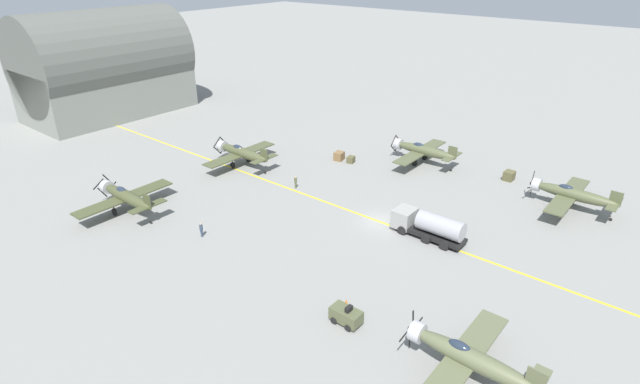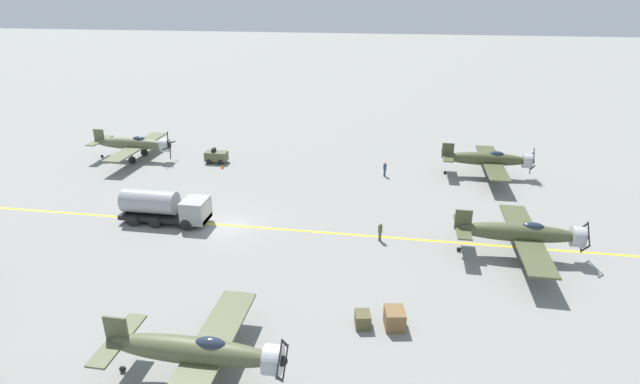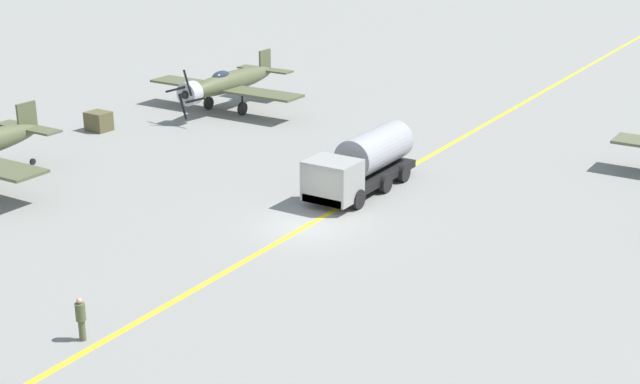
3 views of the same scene
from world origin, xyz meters
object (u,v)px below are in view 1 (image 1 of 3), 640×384
object	(u,v)px
airplane_near_right	(571,194)
supply_crate_mid_lane	(351,160)
supply_crate_outboard	(339,156)
airplane_near_left	(468,357)
airplane_mid_right	(423,150)
hangar	(105,68)
airplane_far_left	(126,196)
fuel_tanker	(428,225)
traffic_cone	(346,302)
tow_tractor	(346,315)
supply_crate_by_tanker	(509,176)
ground_crew_inspecting	(296,182)
airplane_far_center	(242,153)
ground_crew_walking	(201,229)

from	to	relation	value
airplane_near_right	supply_crate_mid_lane	bearing A→B (deg)	100.30
supply_crate_mid_lane	supply_crate_outboard	size ratio (longest dim) A/B	0.77
airplane_near_left	supply_crate_mid_lane	world-z (taller)	airplane_near_left
airplane_near_left	supply_crate_outboard	world-z (taller)	airplane_near_left
airplane_near_left	supply_crate_outboard	distance (m)	42.54
airplane_mid_right	supply_crate_outboard	size ratio (longest dim) A/B	8.24
airplane_near_left	hangar	size ratio (longest dim) A/B	0.43
airplane_far_left	airplane_near_left	distance (m)	41.77
fuel_tanker	traffic_cone	distance (m)	14.69
airplane_near_right	fuel_tanker	distance (m)	19.19
tow_tractor	airplane_near_right	bearing A→B (deg)	-14.47
supply_crate_by_tanker	traffic_cone	xyz separation A→B (m)	(-34.99, 1.29, -0.35)
ground_crew_inspecting	airplane_far_center	bearing A→B (deg)	85.81
supply_crate_outboard	fuel_tanker	bearing A→B (deg)	-119.41
airplane_far_center	supply_crate_by_tanker	distance (m)	36.85
airplane_far_left	supply_crate_mid_lane	size ratio (longest dim) A/B	10.67
airplane_mid_right	hangar	bearing A→B (deg)	103.18
airplane_near_left	supply_crate_mid_lane	bearing A→B (deg)	40.21
airplane_mid_right	supply_crate_by_tanker	bearing A→B (deg)	-80.64
fuel_tanker	hangar	size ratio (longest dim) A/B	0.29
airplane_near_left	fuel_tanker	bearing A→B (deg)	28.70
airplane_near_right	supply_crate_outboard	xyz separation A→B (m)	(-4.75, 30.63, -1.41)
airplane_far_center	supply_crate_mid_lane	world-z (taller)	airplane_far_center
supply_crate_mid_lane	hangar	bearing A→B (deg)	99.60
airplane_far_left	ground_crew_walking	size ratio (longest dim) A/B	7.23
ground_crew_walking	supply_crate_mid_lane	size ratio (longest dim) A/B	1.48
airplane_mid_right	supply_crate_mid_lane	world-z (taller)	airplane_mid_right
supply_crate_by_tanker	traffic_cone	distance (m)	35.02
airplane_near_right	fuel_tanker	xyz separation A→B (m)	(-16.44, 9.89, -0.50)
supply_crate_mid_lane	traffic_cone	bearing A→B (deg)	-144.77
ground_crew_inspecting	traffic_cone	bearing A→B (deg)	-128.00
ground_crew_walking	supply_crate_outboard	bearing A→B (deg)	3.93
airplane_near_right	airplane_mid_right	bearing A→B (deg)	86.55
airplane_far_left	supply_crate_by_tanker	distance (m)	48.87
airplane_far_center	traffic_cone	distance (m)	34.08
airplane_far_left	fuel_tanker	world-z (taller)	airplane_far_left
airplane_far_left	traffic_cone	size ratio (longest dim) A/B	21.82
airplane_near_left	supply_crate_by_tanker	world-z (taller)	airplane_near_left
tow_tractor	ground_crew_walking	bearing A→B (deg)	86.11
airplane_far_left	traffic_cone	bearing A→B (deg)	-74.14
ground_crew_walking	supply_crate_mid_lane	world-z (taller)	ground_crew_walking
hangar	supply_crate_by_tanker	bearing A→B (deg)	-76.44
fuel_tanker	tow_tractor	bearing A→B (deg)	-175.25
airplane_far_left	fuel_tanker	bearing A→B (deg)	-49.24
supply_crate_by_tanker	airplane_far_center	bearing A→B (deg)	121.40
supply_crate_by_tanker	airplane_near_left	bearing A→B (deg)	-164.21
airplane_mid_right	airplane_near_left	size ratio (longest dim) A/B	1.00
fuel_tanker	traffic_cone	xyz separation A→B (m)	(-14.64, 0.01, -1.24)
ground_crew_inspecting	hangar	bearing A→B (deg)	86.32
airplane_near_left	traffic_cone	distance (m)	11.77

